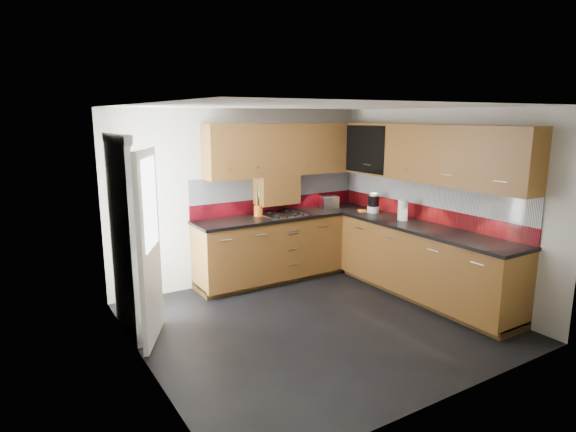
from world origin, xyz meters
TOP-DOWN VIEW (x-y plane):
  - room at (0.00, 0.00)m, footprint 4.00×3.80m
  - base_cabinets at (1.07, 0.72)m, footprint 2.70×3.20m
  - countertop at (1.05, 0.70)m, footprint 2.72×3.22m
  - backsplash at (1.28, 0.93)m, footprint 2.70×3.20m
  - upper_cabinets at (1.23, 0.78)m, footprint 2.50×3.20m
  - extractor_hood at (0.45, 1.64)m, footprint 0.60×0.33m
  - glass_cabinet at (1.71, 1.07)m, footprint 0.32×0.80m
  - back_door at (-1.78, 0.75)m, footprint 0.42×1.19m
  - gas_hob at (0.45, 1.47)m, footprint 0.57×0.50m
  - utensil_pot at (0.13, 1.60)m, footprint 0.12×0.12m
  - toaster at (1.32, 1.55)m, footprint 0.28×0.19m
  - food_processor at (1.65, 0.94)m, footprint 0.17×0.17m
  - paper_towel at (1.64, 0.35)m, footprint 0.15×0.15m
  - orange_cloth at (1.59, 1.08)m, footprint 0.19×0.18m

SIDE VIEW (x-z plane):
  - base_cabinets at x=1.07m, z-range -0.04..0.91m
  - countertop at x=1.05m, z-range 0.90..0.94m
  - orange_cloth at x=1.59m, z-range 0.94..0.96m
  - gas_hob at x=0.45m, z-range 0.93..0.98m
  - toaster at x=1.32m, z-range 0.94..1.12m
  - back_door at x=-1.78m, z-range 0.01..2.05m
  - utensil_pot at x=0.13m, z-range 0.82..1.26m
  - food_processor at x=1.65m, z-range 0.93..1.21m
  - paper_towel at x=1.64m, z-range 0.94..1.21m
  - backsplash at x=1.28m, z-range 0.94..1.48m
  - extractor_hood at x=0.45m, z-range 1.08..1.48m
  - room at x=0.00m, z-range 0.18..2.82m
  - upper_cabinets at x=1.23m, z-range 1.48..2.20m
  - glass_cabinet at x=1.71m, z-range 1.54..2.20m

